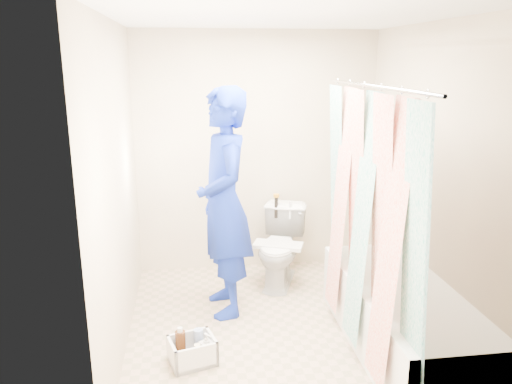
{
  "coord_description": "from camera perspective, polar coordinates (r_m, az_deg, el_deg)",
  "views": [
    {
      "loc": [
        -0.68,
        -3.6,
        2.12
      ],
      "look_at": [
        -0.13,
        0.38,
        1.05
      ],
      "focal_mm": 35.0,
      "sensor_mm": 36.0,
      "label": 1
    }
  ],
  "objects": [
    {
      "name": "floor",
      "position": [
        4.23,
        2.57,
        -15.15
      ],
      "size": [
        2.6,
        2.6,
        0.0
      ],
      "primitive_type": "plane",
      "color": "tan",
      "rests_on": "ground"
    },
    {
      "name": "ceiling",
      "position": [
        3.67,
        3.03,
        19.31
      ],
      "size": [
        2.4,
        2.6,
        0.02
      ],
      "primitive_type": "cube",
      "color": "white",
      "rests_on": "wall_back"
    },
    {
      "name": "wall_back",
      "position": [
        5.03,
        0.08,
        4.41
      ],
      "size": [
        2.4,
        0.02,
        2.4
      ],
      "primitive_type": "cube",
      "color": "tan",
      "rests_on": "ground"
    },
    {
      "name": "wall_front",
      "position": [
        2.56,
        8.09,
        -6.21
      ],
      "size": [
        2.4,
        0.02,
        2.4
      ],
      "primitive_type": "cube",
      "color": "tan",
      "rests_on": "ground"
    },
    {
      "name": "wall_left",
      "position": [
        3.75,
        -15.57,
        0.19
      ],
      "size": [
        0.02,
        2.6,
        2.4
      ],
      "primitive_type": "cube",
      "color": "tan",
      "rests_on": "ground"
    },
    {
      "name": "wall_right",
      "position": [
        4.16,
        19.26,
        1.32
      ],
      "size": [
        0.02,
        2.6,
        2.4
      ],
      "primitive_type": "cube",
      "color": "tan",
      "rests_on": "ground"
    },
    {
      "name": "bathtub",
      "position": [
        3.98,
        16.26,
        -13.46
      ],
      "size": [
        0.7,
        1.75,
        0.5
      ],
      "color": "white",
      "rests_on": "ground"
    },
    {
      "name": "curtain_rod",
      "position": [
        3.39,
        13.14,
        11.71
      ],
      "size": [
        0.02,
        1.9,
        0.02
      ],
      "primitive_type": "cylinder",
      "rotation": [
        1.57,
        0.0,
        0.0
      ],
      "color": "silver",
      "rests_on": "wall_back"
    },
    {
      "name": "shower_curtain",
      "position": [
        3.56,
        12.26,
        -3.38
      ],
      "size": [
        0.06,
        1.75,
        1.8
      ],
      "primitive_type": "cube",
      "color": "white",
      "rests_on": "curtain_rod"
    },
    {
      "name": "toilet",
      "position": [
        4.83,
        2.79,
        -6.31
      ],
      "size": [
        0.64,
        0.82,
        0.74
      ],
      "primitive_type": "imported",
      "rotation": [
        0.0,
        0.0,
        -0.36
      ],
      "color": "white",
      "rests_on": "ground"
    },
    {
      "name": "tank_lid",
      "position": [
        4.7,
        2.55,
        -6.09
      ],
      "size": [
        0.49,
        0.34,
        0.03
      ],
      "primitive_type": "cube",
      "rotation": [
        0.0,
        0.0,
        -0.36
      ],
      "color": "silver",
      "rests_on": "toilet"
    },
    {
      "name": "tank_internals",
      "position": [
        4.91,
        2.75,
        -1.55
      ],
      "size": [
        0.17,
        0.09,
        0.24
      ],
      "color": "black",
      "rests_on": "toilet"
    },
    {
      "name": "plumber",
      "position": [
        4.15,
        -3.67,
        -1.33
      ],
      "size": [
        0.56,
        0.76,
        1.92
      ],
      "primitive_type": "imported",
      "rotation": [
        0.0,
        0.0,
        -1.43
      ],
      "color": "#113EAA",
      "rests_on": "ground"
    },
    {
      "name": "cleaning_caddy",
      "position": [
        3.79,
        -7.12,
        -17.61
      ],
      "size": [
        0.37,
        0.33,
        0.24
      ],
      "rotation": [
        0.0,
        0.0,
        0.28
      ],
      "color": "silver",
      "rests_on": "ground"
    }
  ]
}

